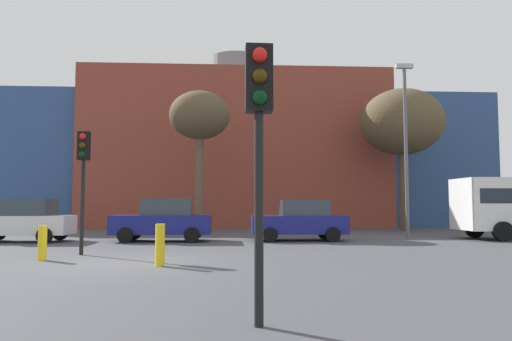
{
  "coord_description": "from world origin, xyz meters",
  "views": [
    {
      "loc": [
        2.76,
        -13.09,
        1.57
      ],
      "look_at": [
        3.88,
        6.88,
        2.97
      ],
      "focal_mm": 33.63,
      "sensor_mm": 36.0,
      "label": 1
    }
  ],
  "objects_px": {
    "traffic_light_island": "(83,164)",
    "street_lamp": "(406,139)",
    "parked_car_3": "(300,220)",
    "bollard_yellow_1": "(160,245)",
    "bollard_yellow_0": "(42,243)",
    "parked_car_1": "(23,221)",
    "traffic_light_near_right": "(259,117)",
    "bare_tree_0": "(402,123)",
    "bare_tree_1": "(200,117)",
    "parked_car_2": "(164,220)"
  },
  "relations": [
    {
      "from": "traffic_light_island",
      "to": "street_lamp",
      "type": "relative_size",
      "value": 0.48
    },
    {
      "from": "parked_car_3",
      "to": "bollard_yellow_1",
      "type": "height_order",
      "value": "parked_car_3"
    },
    {
      "from": "bollard_yellow_0",
      "to": "parked_car_1",
      "type": "bearing_deg",
      "value": 116.69
    },
    {
      "from": "parked_car_1",
      "to": "traffic_light_near_right",
      "type": "relative_size",
      "value": 1.11
    },
    {
      "from": "traffic_light_island",
      "to": "bare_tree_0",
      "type": "distance_m",
      "value": 19.74
    },
    {
      "from": "parked_car_3",
      "to": "traffic_light_island",
      "type": "xyz_separation_m",
      "value": [
        -7.62,
        -5.39,
        1.96
      ]
    },
    {
      "from": "traffic_light_island",
      "to": "bare_tree_0",
      "type": "bearing_deg",
      "value": 129.43
    },
    {
      "from": "parked_car_1",
      "to": "bare_tree_0",
      "type": "bearing_deg",
      "value": -159.33
    },
    {
      "from": "bare_tree_1",
      "to": "street_lamp",
      "type": "height_order",
      "value": "street_lamp"
    },
    {
      "from": "parked_car_3",
      "to": "bollard_yellow_0",
      "type": "relative_size",
      "value": 4.17
    },
    {
      "from": "parked_car_2",
      "to": "parked_car_3",
      "type": "bearing_deg",
      "value": -180.0
    },
    {
      "from": "parked_car_1",
      "to": "traffic_light_near_right",
      "type": "bearing_deg",
      "value": 122.11
    },
    {
      "from": "parked_car_3",
      "to": "traffic_light_near_right",
      "type": "distance_m",
      "value": 14.72
    },
    {
      "from": "street_lamp",
      "to": "bollard_yellow_1",
      "type": "bearing_deg",
      "value": -137.33
    },
    {
      "from": "parked_car_1",
      "to": "bare_tree_1",
      "type": "bearing_deg",
      "value": -142.98
    },
    {
      "from": "traffic_light_near_right",
      "to": "parked_car_2",
      "type": "bearing_deg",
      "value": -168.99
    },
    {
      "from": "bollard_yellow_0",
      "to": "bollard_yellow_1",
      "type": "xyz_separation_m",
      "value": [
        3.48,
        -1.47,
        0.05
      ]
    },
    {
      "from": "parked_car_2",
      "to": "bare_tree_1",
      "type": "xyz_separation_m",
      "value": [
        1.16,
        5.28,
        5.38
      ]
    },
    {
      "from": "traffic_light_island",
      "to": "bare_tree_1",
      "type": "relative_size",
      "value": 0.5
    },
    {
      "from": "traffic_light_island",
      "to": "parked_car_2",
      "type": "bearing_deg",
      "value": 160.92
    },
    {
      "from": "traffic_light_near_right",
      "to": "bollard_yellow_0",
      "type": "xyz_separation_m",
      "value": [
        -5.63,
        7.63,
        -2.23
      ]
    },
    {
      "from": "bollard_yellow_0",
      "to": "bollard_yellow_1",
      "type": "distance_m",
      "value": 3.78
    },
    {
      "from": "parked_car_3",
      "to": "bare_tree_1",
      "type": "relative_size",
      "value": 0.52
    },
    {
      "from": "parked_car_3",
      "to": "bollard_yellow_1",
      "type": "xyz_separation_m",
      "value": [
        -4.8,
        -8.2,
        -0.34
      ]
    },
    {
      "from": "parked_car_2",
      "to": "traffic_light_island",
      "type": "height_order",
      "value": "traffic_light_island"
    },
    {
      "from": "parked_car_1",
      "to": "traffic_light_island",
      "type": "bearing_deg",
      "value": 126.93
    },
    {
      "from": "bollard_yellow_0",
      "to": "bollard_yellow_1",
      "type": "bearing_deg",
      "value": -22.9
    },
    {
      "from": "bare_tree_0",
      "to": "bare_tree_1",
      "type": "bearing_deg",
      "value": -171.17
    },
    {
      "from": "traffic_light_island",
      "to": "bare_tree_0",
      "type": "relative_size",
      "value": 0.46
    },
    {
      "from": "bollard_yellow_1",
      "to": "street_lamp",
      "type": "distance_m",
      "value": 14.02
    },
    {
      "from": "traffic_light_island",
      "to": "bollard_yellow_1",
      "type": "bearing_deg",
      "value": 44.31
    },
    {
      "from": "traffic_light_island",
      "to": "street_lamp",
      "type": "xyz_separation_m",
      "value": [
        12.69,
        6.28,
        1.74
      ]
    },
    {
      "from": "street_lamp",
      "to": "bare_tree_0",
      "type": "bearing_deg",
      "value": 70.97
    },
    {
      "from": "parked_car_1",
      "to": "bollard_yellow_0",
      "type": "height_order",
      "value": "parked_car_1"
    },
    {
      "from": "parked_car_3",
      "to": "street_lamp",
      "type": "bearing_deg",
      "value": -169.97
    },
    {
      "from": "parked_car_1",
      "to": "street_lamp",
      "type": "height_order",
      "value": "street_lamp"
    },
    {
      "from": "traffic_light_near_right",
      "to": "street_lamp",
      "type": "distance_m",
      "value": 17.2
    },
    {
      "from": "parked_car_2",
      "to": "parked_car_3",
      "type": "relative_size",
      "value": 1.03
    },
    {
      "from": "parked_car_1",
      "to": "parked_car_2",
      "type": "xyz_separation_m",
      "value": [
        5.84,
        0.0,
        0.01
      ]
    },
    {
      "from": "parked_car_1",
      "to": "parked_car_3",
      "type": "distance_m",
      "value": 11.67
    },
    {
      "from": "parked_car_2",
      "to": "traffic_light_island",
      "type": "xyz_separation_m",
      "value": [
        -1.79,
        -5.39,
        1.94
      ]
    },
    {
      "from": "traffic_light_near_right",
      "to": "bollard_yellow_1",
      "type": "distance_m",
      "value": 6.87
    },
    {
      "from": "bollard_yellow_1",
      "to": "street_lamp",
      "type": "xyz_separation_m",
      "value": [
        9.87,
        9.1,
        4.04
      ]
    },
    {
      "from": "traffic_light_island",
      "to": "bollard_yellow_1",
      "type": "distance_m",
      "value": 4.6
    },
    {
      "from": "bare_tree_1",
      "to": "street_lamp",
      "type": "bearing_deg",
      "value": -24.24
    },
    {
      "from": "bollard_yellow_0",
      "to": "bare_tree_0",
      "type": "bearing_deg",
      "value": 41.79
    },
    {
      "from": "parked_car_2",
      "to": "bollard_yellow_1",
      "type": "xyz_separation_m",
      "value": [
        1.03,
        -8.2,
        -0.36
      ]
    },
    {
      "from": "traffic_light_island",
      "to": "bollard_yellow_1",
      "type": "relative_size",
      "value": 3.6
    },
    {
      "from": "parked_car_1",
      "to": "traffic_light_island",
      "type": "relative_size",
      "value": 1.06
    },
    {
      "from": "bollard_yellow_0",
      "to": "bollard_yellow_1",
      "type": "height_order",
      "value": "bollard_yellow_1"
    }
  ]
}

